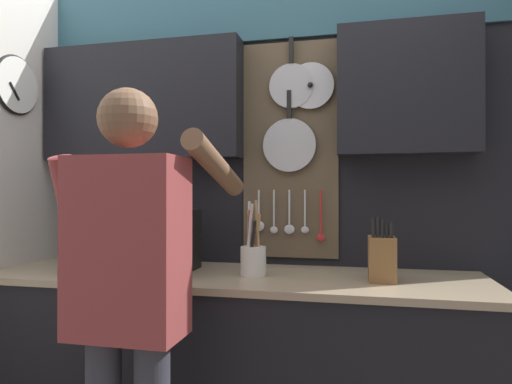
# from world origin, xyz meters

# --- Properties ---
(base_cabinet_counter) EXTENTS (2.28, 0.68, 0.93)m
(base_cabinet_counter) POSITION_xyz_m (0.00, -0.00, 0.46)
(base_cabinet_counter) COLOR black
(base_cabinet_counter) RESTS_ON ground_plane
(back_wall_unit) EXTENTS (2.85, 0.20, 2.48)m
(back_wall_unit) POSITION_xyz_m (-0.02, 0.31, 1.49)
(back_wall_unit) COLOR black
(back_wall_unit) RESTS_ON ground_plane
(microwave) EXTENTS (0.50, 0.35, 0.29)m
(microwave) POSITION_xyz_m (-0.44, -0.03, 1.07)
(microwave) COLOR black
(microwave) RESTS_ON base_cabinet_counter
(knife_block) EXTENTS (0.11, 0.15, 0.27)m
(knife_block) POSITION_xyz_m (0.67, -0.03, 1.03)
(knife_block) COLOR brown
(knife_block) RESTS_ON base_cabinet_counter
(utensil_crock) EXTENTS (0.12, 0.12, 0.34)m
(utensil_crock) POSITION_xyz_m (0.11, -0.03, 1.01)
(utensil_crock) COLOR white
(utensil_crock) RESTS_ON base_cabinet_counter
(person) EXTENTS (0.54, 0.64, 1.65)m
(person) POSITION_xyz_m (-0.18, -0.61, 0.98)
(person) COLOR #383842
(person) RESTS_ON ground_plane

